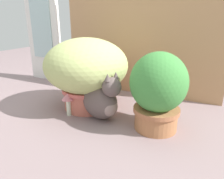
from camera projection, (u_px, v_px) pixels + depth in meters
ground_plane at (105, 117)px, 1.31m from camera, size 6.00×6.00×0.00m
cardboard_backdrop at (140, 42)px, 1.60m from camera, size 1.26×0.03×0.82m
window_panel_white at (43, 28)px, 1.96m from camera, size 0.37×0.05×0.97m
grass_planter at (86, 70)px, 1.36m from camera, size 0.54×0.54×0.47m
leafy_planter at (158, 90)px, 1.10m from camera, size 0.30×0.30×0.43m
cat at (101, 100)px, 1.25m from camera, size 0.36×0.26×0.32m
mushroom_ornament_pink at (68, 99)px, 1.29m from camera, size 0.08×0.08×0.15m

